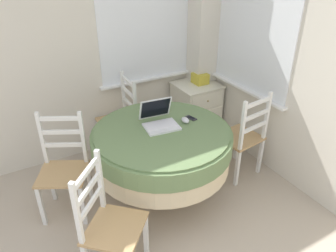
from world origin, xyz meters
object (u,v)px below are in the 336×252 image
at_px(cell_phone, 191,118).
at_px(dining_chair_camera_near, 109,225).
at_px(laptop, 159,120).
at_px(dining_chair_near_right_window, 243,138).
at_px(computer_mouse, 185,120).
at_px(corner_cabinet, 196,109).
at_px(storage_box, 200,78).
at_px(dining_chair_near_back_window, 120,120).
at_px(dining_chair_left_flank, 64,169).
at_px(round_dining_table, 162,145).

height_order(cell_phone, dining_chair_camera_near, dining_chair_camera_near).
distance_m(laptop, dining_chair_near_right_window, 0.95).
height_order(computer_mouse, dining_chair_near_right_window, dining_chair_near_right_window).
relative_size(corner_cabinet, storage_box, 3.95).
relative_size(dining_chair_near_back_window, storage_box, 5.52).
distance_m(laptop, dining_chair_camera_near, 1.03).
distance_m(dining_chair_camera_near, dining_chair_left_flank, 0.83).
xyz_separation_m(computer_mouse, dining_chair_left_flank, (-1.09, 0.27, -0.32)).
height_order(laptop, cell_phone, laptop).
bearing_deg(storage_box, dining_chair_near_right_window, -97.27).
bearing_deg(dining_chair_camera_near, dining_chair_left_flank, 97.76).
xyz_separation_m(dining_chair_near_right_window, storage_box, (0.12, 0.97, 0.29)).
bearing_deg(cell_phone, laptop, 173.03).
relative_size(laptop, dining_chair_left_flank, 0.36).
bearing_deg(dining_chair_left_flank, corner_cabinet, 17.74).
relative_size(cell_phone, dining_chair_near_right_window, 0.13).
height_order(laptop, storage_box, laptop).
bearing_deg(dining_chair_near_right_window, dining_chair_camera_near, -164.79).
xyz_separation_m(dining_chair_near_right_window, dining_chair_camera_near, (-1.61, -0.44, 0.00)).
bearing_deg(computer_mouse, dining_chair_camera_near, -150.79).
bearing_deg(dining_chair_near_right_window, corner_cabinet, 85.70).
bearing_deg(round_dining_table, dining_chair_left_flank, 160.97).
relative_size(laptop, computer_mouse, 3.63).
bearing_deg(dining_chair_camera_near, corner_cabinet, 39.57).
relative_size(cell_phone, storage_box, 0.71).
xyz_separation_m(dining_chair_camera_near, storage_box, (1.74, 1.41, 0.29)).
bearing_deg(computer_mouse, storage_box, 48.52).
bearing_deg(laptop, dining_chair_camera_near, -140.17).
xyz_separation_m(round_dining_table, cell_phone, (0.34, 0.05, 0.16)).
distance_m(dining_chair_near_back_window, storage_box, 1.10).
distance_m(cell_phone, dining_chair_camera_near, 1.25).
bearing_deg(dining_chair_camera_near, laptop, 39.83).
bearing_deg(laptop, cell_phone, -6.97).
bearing_deg(dining_chair_near_back_window, round_dining_table, -86.80).
bearing_deg(storage_box, dining_chair_camera_near, -141.00).
relative_size(dining_chair_camera_near, storage_box, 5.52).
relative_size(dining_chair_near_right_window, corner_cabinet, 1.40).
bearing_deg(cell_phone, round_dining_table, -171.07).
bearing_deg(round_dining_table, storage_box, 40.74).
xyz_separation_m(laptop, dining_chair_near_right_window, (0.87, -0.18, -0.35)).
distance_m(dining_chair_near_right_window, dining_chair_camera_near, 1.67).
distance_m(dining_chair_camera_near, storage_box, 2.25).
xyz_separation_m(round_dining_table, laptop, (0.03, 0.09, 0.21)).
bearing_deg(dining_chair_camera_near, round_dining_table, 36.38).
xyz_separation_m(laptop, computer_mouse, (0.23, -0.08, -0.03)).
bearing_deg(dining_chair_left_flank, storage_box, 17.66).
distance_m(round_dining_table, dining_chair_left_flank, 0.89).
height_order(corner_cabinet, storage_box, storage_box).
bearing_deg(storage_box, corner_cabinet, -165.16).
relative_size(round_dining_table, corner_cabinet, 1.85).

